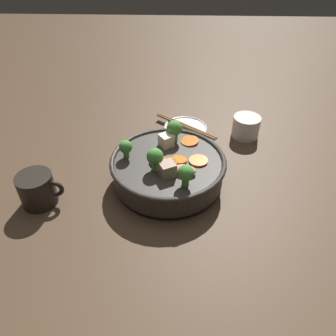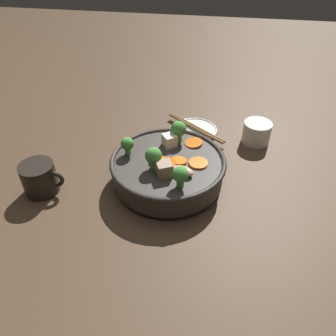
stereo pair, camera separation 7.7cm
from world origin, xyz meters
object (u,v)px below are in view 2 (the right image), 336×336
stirfry_bowl (168,167)px  chopsticks_pair (196,128)px  tea_cup (257,132)px  side_saucer (195,130)px  dark_mug (40,178)px

stirfry_bowl → chopsticks_pair: size_ratio=1.52×
stirfry_bowl → tea_cup: stirfry_bowl is taller
side_saucer → dark_mug: size_ratio=1.28×
stirfry_bowl → dark_mug: stirfry_bowl is taller
dark_mug → tea_cup: bearing=30.0°
chopsticks_pair → side_saucer: bearing=180.0°
stirfry_bowl → dark_mug: size_ratio=2.71×
stirfry_bowl → dark_mug: (-0.28, -0.08, -0.01)m
stirfry_bowl → tea_cup: 0.30m
side_saucer → tea_cup: bearing=-6.8°
stirfry_bowl → side_saucer: 0.24m
side_saucer → dark_mug: 0.45m
stirfry_bowl → tea_cup: bearing=44.2°
side_saucer → chopsticks_pair: (0.00, 0.00, 0.01)m
tea_cup → dark_mug: dark_mug is taller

